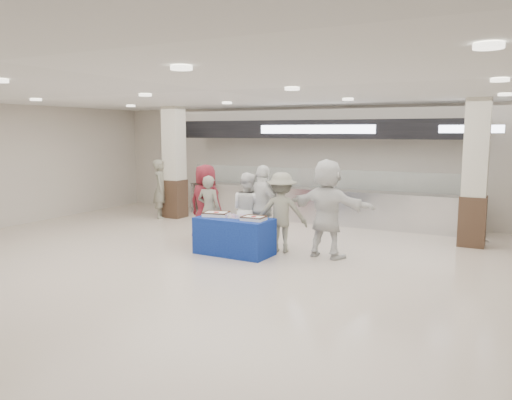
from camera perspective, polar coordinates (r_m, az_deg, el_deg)
The scene contains 15 objects.
ground at distance 9.22m, azimuth -4.71°, elevation -7.87°, with size 14.00×14.00×0.00m, color beige.
serving_line at distance 13.81m, azimuth 7.24°, elevation 2.23°, with size 8.70×0.85×2.80m.
column_left at distance 14.64m, azimuth -9.32°, elevation 3.97°, with size 0.55×0.55×3.20m.
column_right at distance 11.77m, azimuth 23.74°, elevation 2.48°, with size 0.55×0.55×3.20m.
display_table at distance 10.21m, azimuth -2.50°, elevation -4.15°, with size 1.55×0.78×0.75m, color navy.
sheet_cake_left at distance 10.38m, azimuth -4.55°, elevation -1.57°, with size 0.58×0.49×0.10m.
sheet_cake_right at distance 9.87m, azimuth -0.26°, elevation -2.06°, with size 0.45×0.36×0.09m.
cupcake_tray at distance 10.17m, azimuth -2.58°, elevation -1.85°, with size 0.43×0.34×0.07m.
civilian_maroon at distance 11.47m, azimuth -5.77°, elevation -0.30°, with size 0.86×0.56×1.75m, color maroon.
soldier_a at distance 11.19m, azimuth -5.39°, elevation -1.08°, with size 0.56×0.37×1.53m, color gray.
chef_tall at distance 10.75m, azimuth -0.90°, elevation -1.16°, with size 0.79×0.62×1.63m, color white.
chef_short at distance 10.57m, azimuth 0.80°, elevation -0.84°, with size 1.05×0.44×1.80m, color white.
soldier_b at distance 10.34m, azimuth 2.92°, elevation -1.43°, with size 1.07×0.62×1.66m, color gray.
civilian_white at distance 9.95m, azimuth 8.15°, elevation -0.97°, with size 1.82×0.58×1.97m, color white.
soldier_bg at distance 14.62m, azimuth -10.87°, elevation 1.25°, with size 0.62×0.41×1.70m, color gray.
Camera 1 is at (4.74, -7.51, 2.50)m, focal length 35.00 mm.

